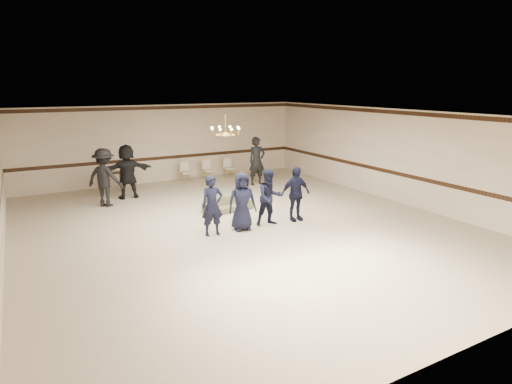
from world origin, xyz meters
TOP-DOWN VIEW (x-y plane):
  - room at (0.00, 0.00)m, footprint 12.01×14.01m
  - chair_rail at (0.00, 6.99)m, footprint 12.00×0.02m
  - crown_molding at (0.00, 6.99)m, footprint 12.00×0.02m
  - chandelier at (0.00, 1.00)m, footprint 0.94×0.94m
  - boy_a at (-1.02, -0.28)m, footprint 0.63×0.45m
  - boy_b at (-0.12, -0.28)m, footprint 0.88×0.66m
  - boy_c at (0.78, -0.28)m, footprint 0.86×0.71m
  - boy_d at (1.68, -0.28)m, footprint 0.98×0.44m
  - settee at (0.33, 1.60)m, footprint 1.71×0.88m
  - adult_left at (-3.01, 4.14)m, footprint 1.42×1.40m
  - adult_mid at (-2.11, 4.84)m, footprint 1.85×0.69m
  - adult_right at (2.99, 4.44)m, footprint 0.73×0.50m
  - banquet_chair_left at (0.62, 6.28)m, footprint 0.42×0.42m
  - banquet_chair_mid at (1.62, 6.28)m, footprint 0.43×0.43m
  - banquet_chair_right at (2.62, 6.28)m, footprint 0.42×0.42m
  - console_table at (-2.38, 6.48)m, footprint 0.83×0.39m

SIDE VIEW (x-z plane):
  - settee at x=0.33m, z-range 0.00..0.48m
  - console_table at x=-2.38m, z-range 0.00..0.69m
  - banquet_chair_left at x=0.62m, z-range 0.00..0.86m
  - banquet_chair_mid at x=1.62m, z-range 0.00..0.86m
  - banquet_chair_right at x=2.62m, z-range 0.00..0.86m
  - boy_a at x=-1.02m, z-range 0.00..1.65m
  - boy_b at x=-0.12m, z-range 0.00..1.65m
  - boy_c at x=0.78m, z-range 0.00..1.65m
  - boy_d at x=1.68m, z-range 0.00..1.65m
  - adult_left at x=-3.01m, z-range 0.00..1.96m
  - adult_mid at x=-2.11m, z-range 0.00..1.96m
  - adult_right at x=2.99m, z-range 0.00..1.96m
  - chair_rail at x=0.00m, z-range 0.93..1.07m
  - room at x=0.00m, z-range -0.01..3.20m
  - chandelier at x=0.00m, z-range 2.43..3.32m
  - crown_molding at x=0.00m, z-range 3.01..3.15m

